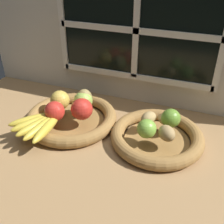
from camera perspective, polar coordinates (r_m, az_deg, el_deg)
ground_plane at (r=97.85cm, az=-0.30°, el=-5.98°), size 140.00×90.00×3.00cm
back_wall at (r=109.62cm, az=5.44°, el=15.63°), size 140.00×4.60×55.00cm
fruit_bowl_left at (r=104.19cm, az=-8.63°, el=-1.27°), size 34.81×34.81×4.61cm
fruit_bowl_right at (r=94.69cm, az=9.54°, el=-5.23°), size 32.37×32.37×4.61cm
apple_golden_left at (r=104.30cm, az=-11.05°, el=2.52°), size 7.45×7.45×7.45cm
apple_red_front at (r=97.80cm, az=-12.14°, el=0.16°), size 7.30×7.30×7.30cm
apple_green_back at (r=102.74cm, az=-6.16°, el=2.42°), size 7.26×7.26×7.26cm
apple_red_right at (r=96.76cm, az=-6.46°, el=0.61°), size 7.99×7.99×7.99cm
pear_brown at (r=103.40cm, az=-5.91°, el=2.85°), size 8.16×8.00×7.88cm
banana_bunch_front at (r=96.01cm, az=-15.07°, el=-2.39°), size 16.52×19.49×3.27cm
potato_oblong at (r=95.02cm, az=7.83°, el=-1.33°), size 6.92×7.62×4.71cm
potato_small at (r=88.43cm, az=11.60°, el=-4.46°), size 7.99×8.01×5.13cm
potato_back at (r=95.79cm, az=11.75°, el=-1.58°), size 7.43×5.80×4.36cm
lime_near at (r=88.27cm, az=7.41°, el=-3.55°), size 6.44×6.44×6.44cm
lime_far at (r=94.55cm, az=12.44°, el=-1.31°), size 6.71×6.71×6.71cm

